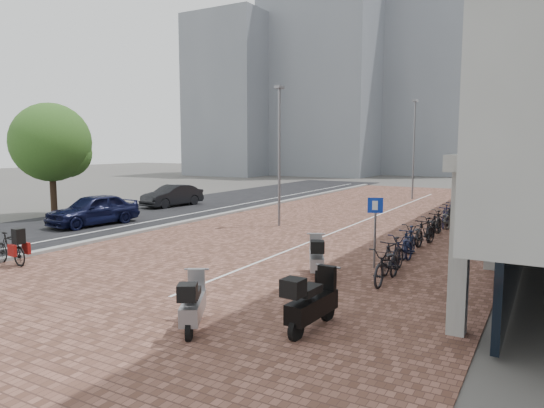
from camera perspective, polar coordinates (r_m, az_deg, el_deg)
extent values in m
plane|color=#474442|center=(16.31, -10.57, -6.70)|extent=(140.00, 140.00, 0.00)
cube|color=brown|center=(25.74, 10.55, -1.75)|extent=(14.50, 42.00, 0.04)
cube|color=black|center=(31.09, -8.97, -0.27)|extent=(8.00, 50.00, 0.03)
cube|color=gray|center=(28.82, -2.90, -0.62)|extent=(0.35, 42.00, 0.14)
cube|color=white|center=(29.88, -5.97, -0.48)|extent=(0.12, 44.00, 0.00)
cube|color=white|center=(25.67, 10.97, -1.72)|extent=(0.10, 30.00, 0.00)
cube|color=black|center=(28.16, 28.18, 1.75)|extent=(0.15, 38.00, 3.20)
cube|color=#A0A09B|center=(28.09, 27.97, 5.33)|extent=(1.60, 38.00, 0.30)
cube|color=#A0A09B|center=(10.39, 20.84, -5.15)|extent=(0.35, 0.35, 3.40)
cube|color=#A0A09B|center=(16.27, 24.14, -1.13)|extent=(0.35, 0.35, 3.40)
cube|color=#A0A09B|center=(22.22, 25.67, 0.76)|extent=(0.35, 0.35, 3.40)
cube|color=#A0A09B|center=(28.19, 26.56, 1.84)|extent=(0.35, 0.35, 3.40)
cube|color=#A0A09B|center=(34.17, 27.14, 2.55)|extent=(0.35, 0.35, 3.40)
cube|color=#A0A09B|center=(40.15, 27.54, 3.04)|extent=(0.35, 0.35, 3.40)
cube|color=#A0A09B|center=(46.14, 27.84, 3.41)|extent=(0.35, 0.35, 3.40)
cube|color=gray|center=(66.71, 6.22, 17.28)|extent=(14.00, 12.00, 32.00)
cube|color=gray|center=(69.20, 18.05, 14.10)|extent=(12.00, 10.00, 26.00)
cube|color=gray|center=(65.43, -4.26, 12.21)|extent=(10.00, 10.00, 20.00)
imported|color=black|center=(24.88, -19.92, -0.62)|extent=(2.29, 4.57, 1.49)
imported|color=black|center=(31.33, -11.43, 0.96)|extent=(1.95, 4.23, 1.34)
imported|color=black|center=(17.74, -27.97, -4.59)|extent=(1.76, 0.64, 1.04)
cube|color=black|center=(17.66, -28.06, -3.10)|extent=(0.34, 0.32, 0.47)
cube|color=maroon|center=(17.92, -28.36, -4.33)|extent=(0.37, 0.14, 0.36)
cube|color=maroon|center=(17.55, -27.59, -4.51)|extent=(0.37, 0.14, 0.36)
cylinder|color=slate|center=(15.39, 11.78, -3.70)|extent=(0.07, 0.07, 2.02)
cube|color=#0D2EAD|center=(15.22, 11.83, -0.15)|extent=(0.45, 0.19, 0.46)
cylinder|color=slate|center=(22.85, 0.84, 5.34)|extent=(0.12, 0.12, 6.40)
cylinder|color=gray|center=(35.90, 16.04, 5.94)|extent=(0.12, 0.12, 6.84)
cylinder|color=#382619|center=(28.72, -23.91, 1.28)|extent=(0.34, 0.34, 2.62)
sphere|color=#2D531C|center=(28.62, -24.16, 6.51)|extent=(4.12, 4.12, 4.12)
sphere|color=#2D531C|center=(28.59, -22.64, 5.46)|extent=(2.62, 2.62, 2.62)
imported|color=black|center=(14.00, 13.16, -6.83)|extent=(0.73, 1.99, 1.04)
imported|color=black|center=(15.12, 13.74, -5.81)|extent=(0.65, 1.78, 1.05)
imported|color=#131836|center=(16.21, 14.92, -5.03)|extent=(0.75, 1.99, 1.04)
imported|color=#15203B|center=(17.33, 15.50, -4.27)|extent=(0.50, 1.75, 1.05)
imported|color=#222328|center=(18.45, 16.20, -3.65)|extent=(0.74, 1.99, 1.04)
imported|color=black|center=(19.53, 17.25, -3.10)|extent=(0.82, 1.81, 1.05)
imported|color=black|center=(20.65, 17.89, -2.62)|extent=(0.85, 2.02, 1.04)
imported|color=black|center=(21.76, 18.45, -2.15)|extent=(0.56, 1.76, 1.05)
imported|color=#4E4D48|center=(22.87, 19.13, -1.78)|extent=(0.93, 2.04, 1.04)
imported|color=#15183B|center=(24.02, 19.36, -1.38)|extent=(0.56, 1.76, 1.05)
imported|color=black|center=(25.13, 19.96, -1.08)|extent=(0.71, 1.98, 1.04)
imported|color=#151D39|center=(26.27, 20.16, -0.74)|extent=(0.78, 1.81, 1.05)
imported|color=black|center=(27.37, 20.98, -0.51)|extent=(0.89, 2.03, 1.04)
imported|color=#441812|center=(28.53, 20.95, -0.21)|extent=(0.59, 1.77, 1.05)
imported|color=black|center=(29.64, 21.47, 0.00)|extent=(0.83, 2.02, 1.04)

